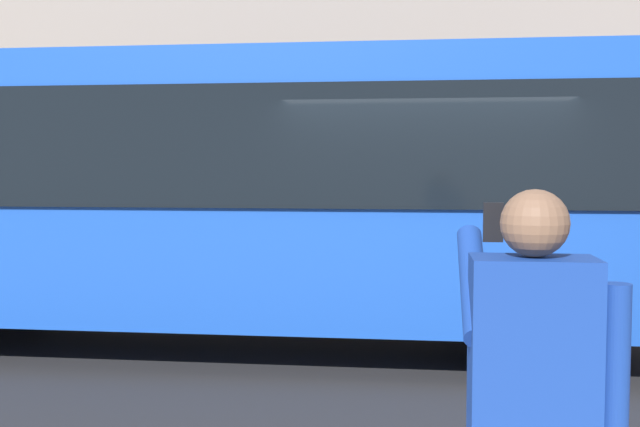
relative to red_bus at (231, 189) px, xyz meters
The scene contains 3 objects.
ground_plane 2.67m from the red_bus, 167.57° to the left, with size 60.00×60.00×0.00m, color #232326.
red_bus is the anchor object (origin of this frame).
pedestrian_photographer 5.85m from the red_bus, 113.44° to the left, with size 0.53×0.52×1.70m.
Camera 1 is at (0.10, 7.39, 1.92)m, focal length 42.57 mm.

